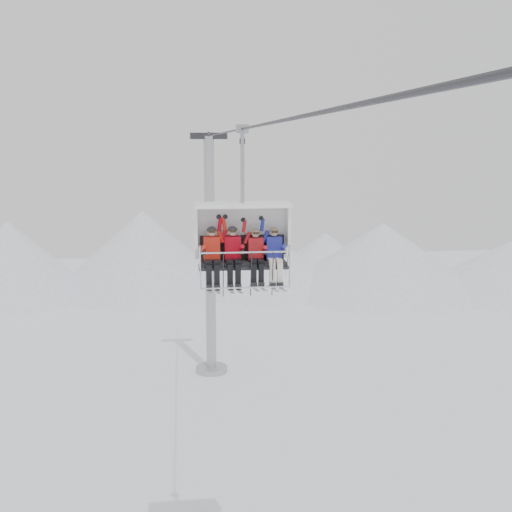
{
  "coord_description": "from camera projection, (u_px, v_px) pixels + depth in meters",
  "views": [
    {
      "loc": [
        -1.53,
        -13.08,
        12.99
      ],
      "look_at": [
        0.0,
        0.0,
        10.64
      ],
      "focal_mm": 45.0,
      "sensor_mm": 36.0,
      "label": 1
    }
  ],
  "objects": [
    {
      "name": "ridgeline",
      "position": [
        182.0,
        260.0,
        55.69
      ],
      "size": [
        72.0,
        21.0,
        7.0
      ],
      "color": "white",
      "rests_on": "ground"
    },
    {
      "name": "lift_tower_right",
      "position": [
        210.0,
        273.0,
        35.75
      ],
      "size": [
        2.0,
        1.8,
        13.48
      ],
      "color": "#A0A3A7",
      "rests_on": "ground"
    },
    {
      "name": "haul_cable",
      "position": [
        256.0,
        126.0,
        12.91
      ],
      "size": [
        0.06,
        50.0,
        0.06
      ],
      "primitive_type": "cylinder",
      "rotation": [
        1.57,
        0.0,
        0.0
      ],
      "color": "#2B2B30",
      "rests_on": "lift_tower_left"
    },
    {
      "name": "chairlift_carrier",
      "position": [
        242.0,
        233.0,
        16.36
      ],
      "size": [
        2.41,
        1.17,
        3.98
      ],
      "color": "black",
      "rests_on": "haul_cable"
    },
    {
      "name": "skier_far_left",
      "position": [
        212.0,
        254.0,
        16.06
      ],
      "size": [
        0.41,
        1.69,
        1.64
      ],
      "color": "red",
      "rests_on": "chairlift_carrier"
    },
    {
      "name": "skier_center_left",
      "position": [
        233.0,
        254.0,
        16.12
      ],
      "size": [
        0.41,
        1.69,
        1.64
      ],
      "color": "#AE0615",
      "rests_on": "chairlift_carrier"
    },
    {
      "name": "skier_center_right",
      "position": [
        256.0,
        254.0,
        16.18
      ],
      "size": [
        0.38,
        1.69,
        1.54
      ],
      "color": "#A9161C",
      "rests_on": "chairlift_carrier"
    },
    {
      "name": "skier_far_right",
      "position": [
        274.0,
        253.0,
        16.24
      ],
      "size": [
        0.4,
        1.69,
        1.58
      ],
      "color": "navy",
      "rests_on": "chairlift_carrier"
    }
  ]
}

